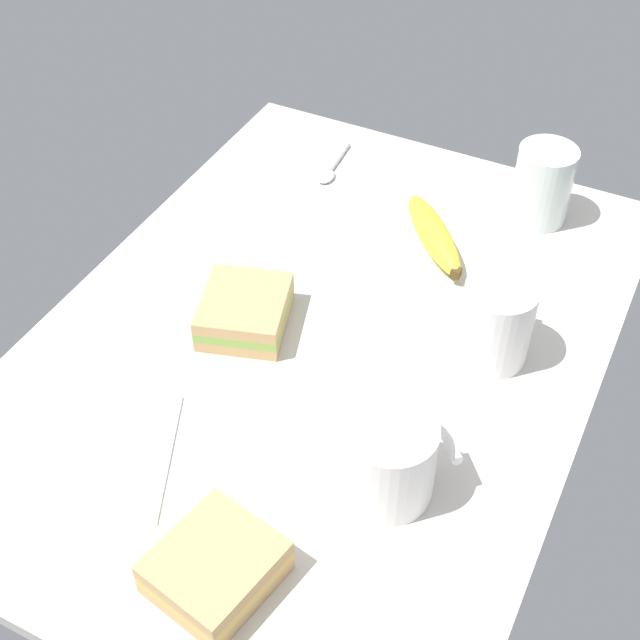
# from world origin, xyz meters

# --- Properties ---
(tabletop) EXTENTS (0.90, 0.64, 0.02)m
(tabletop) POSITION_xyz_m (0.00, 0.00, 0.01)
(tabletop) COLOR beige
(tabletop) RESTS_ON ground
(coffee_mug_black) EXTENTS (0.11, 0.11, 0.10)m
(coffee_mug_black) POSITION_xyz_m (-0.16, -0.16, 0.07)
(coffee_mug_black) COLOR white
(coffee_mug_black) RESTS_ON tabletop
(coffee_mug_milky) EXTENTS (0.10, 0.08, 0.10)m
(coffee_mug_milky) POSITION_xyz_m (0.07, -0.19, 0.07)
(coffee_mug_milky) COLOR white
(coffee_mug_milky) RESTS_ON tabletop
(sandwich_main) EXTENTS (0.14, 0.13, 0.04)m
(sandwich_main) POSITION_xyz_m (-0.02, 0.09, 0.04)
(sandwich_main) COLOR tan
(sandwich_main) RESTS_ON tabletop
(sandwich_side) EXTENTS (0.13, 0.12, 0.04)m
(sandwich_side) POSITION_xyz_m (-0.33, -0.06, 0.04)
(sandwich_side) COLOR tan
(sandwich_side) RESTS_ON tabletop
(glass_of_milk) EXTENTS (0.08, 0.08, 0.11)m
(glass_of_milk) POSITION_xyz_m (0.35, -0.16, 0.07)
(glass_of_milk) COLOR silver
(glass_of_milk) RESTS_ON tabletop
(banana) EXTENTS (0.15, 0.14, 0.04)m
(banana) POSITION_xyz_m (0.22, -0.06, 0.04)
(banana) COLOR yellow
(banana) RESTS_ON tabletop
(spoon) EXTENTS (0.11, 0.03, 0.01)m
(spoon) POSITION_xyz_m (0.32, 0.14, 0.02)
(spoon) COLOR silver
(spoon) RESTS_ON tabletop
(paper_napkin) EXTENTS (0.22, 0.22, 0.00)m
(paper_napkin) POSITION_xyz_m (-0.26, 0.14, 0.02)
(paper_napkin) COLOR white
(paper_napkin) RESTS_ON tabletop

